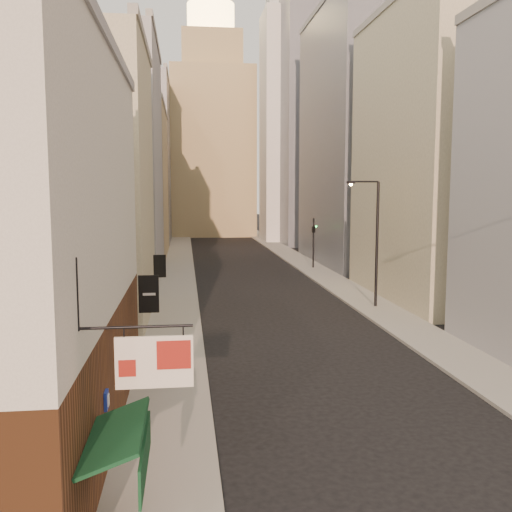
# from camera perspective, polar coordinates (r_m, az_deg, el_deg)

# --- Properties ---
(sidewalk_left) EXTENTS (3.00, 140.00, 0.15)m
(sidewalk_left) POSITION_cam_1_polar(r_m,az_deg,el_deg) (64.05, -7.66, -0.33)
(sidewalk_left) COLOR gray
(sidewalk_left) RESTS_ON ground
(sidewalk_right) EXTENTS (3.00, 140.00, 0.15)m
(sidewalk_right) POSITION_cam_1_polar(r_m,az_deg,el_deg) (65.22, 3.84, -0.17)
(sidewalk_right) COLOR gray
(sidewalk_right) RESTS_ON ground
(near_building_left) EXTENTS (8.30, 23.04, 12.30)m
(near_building_left) POSITION_cam_1_polar(r_m,az_deg,el_deg) (18.41, -23.35, 0.87)
(near_building_left) COLOR brown
(near_building_left) RESTS_ON ground
(left_bldg_beige) EXTENTS (8.00, 12.00, 16.00)m
(left_bldg_beige) POSITION_cam_1_polar(r_m,az_deg,el_deg) (35.14, -17.35, 6.79)
(left_bldg_beige) COLOR tan
(left_bldg_beige) RESTS_ON ground
(left_bldg_grey) EXTENTS (8.00, 16.00, 20.00)m
(left_bldg_grey) POSITION_cam_1_polar(r_m,az_deg,el_deg) (51.02, -14.22, 8.96)
(left_bldg_grey) COLOR #98989D
(left_bldg_grey) RESTS_ON ground
(left_bldg_tan) EXTENTS (8.00, 18.00, 17.00)m
(left_bldg_tan) POSITION_cam_1_polar(r_m,az_deg,el_deg) (68.88, -12.34, 7.08)
(left_bldg_tan) COLOR tan
(left_bldg_tan) RESTS_ON ground
(left_bldg_wingrid) EXTENTS (8.00, 20.00, 24.00)m
(left_bldg_wingrid) POSITION_cam_1_polar(r_m,az_deg,el_deg) (88.91, -11.23, 9.20)
(left_bldg_wingrid) COLOR gray
(left_bldg_wingrid) RESTS_ON ground
(right_bldg_beige) EXTENTS (8.00, 16.00, 20.00)m
(right_bldg_beige) POSITION_cam_1_polar(r_m,az_deg,el_deg) (42.58, 17.91, 9.36)
(right_bldg_beige) COLOR tan
(right_bldg_beige) RESTS_ON ground
(right_bldg_wingrid) EXTENTS (8.00, 20.00, 26.00)m
(right_bldg_wingrid) POSITION_cam_1_polar(r_m,az_deg,el_deg) (61.48, 9.98, 11.41)
(right_bldg_wingrid) COLOR gray
(right_bldg_wingrid) RESTS_ON ground
(highrise) EXTENTS (21.00, 23.00, 51.20)m
(highrise) POSITION_cam_1_polar(r_m,az_deg,el_deg) (91.60, 8.52, 17.79)
(highrise) COLOR gray
(highrise) RESTS_ON ground
(clock_tower) EXTENTS (14.00, 14.00, 44.90)m
(clock_tower) POSITION_cam_1_polar(r_m,az_deg,el_deg) (101.20, -4.44, 12.16)
(clock_tower) COLOR tan
(clock_tower) RESTS_ON ground
(white_tower) EXTENTS (8.00, 8.00, 41.50)m
(white_tower) POSITION_cam_1_polar(r_m,az_deg,el_deg) (88.71, 3.32, 13.60)
(white_tower) COLOR silver
(white_tower) RESTS_ON ground
(streetlamp_mid) EXTENTS (2.18, 0.27, 8.31)m
(streetlamp_mid) POSITION_cam_1_polar(r_m,az_deg,el_deg) (37.68, 11.71, 1.95)
(streetlamp_mid) COLOR black
(streetlamp_mid) RESTS_ON ground
(traffic_light_right) EXTENTS (0.71, 0.71, 5.00)m
(traffic_light_right) POSITION_cam_1_polar(r_m,az_deg,el_deg) (56.14, 5.78, 2.56)
(traffic_light_right) COLOR black
(traffic_light_right) RESTS_ON ground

